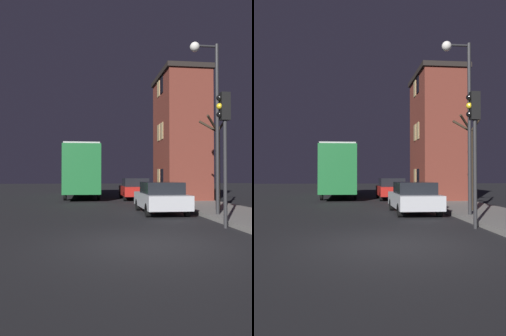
{
  "view_description": "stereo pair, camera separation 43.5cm",
  "coord_description": "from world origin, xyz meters",
  "views": [
    {
      "loc": [
        -1.51,
        -7.91,
        1.69
      ],
      "look_at": [
        0.46,
        8.36,
        2.06
      ],
      "focal_mm": 35.0,
      "sensor_mm": 36.0,
      "label": 1
    },
    {
      "loc": [
        -1.07,
        -7.95,
        1.69
      ],
      "look_at": [
        0.46,
        8.36,
        2.06
      ],
      "focal_mm": 35.0,
      "sensor_mm": 36.0,
      "label": 2
    }
  ],
  "objects": [
    {
      "name": "car_near_lane",
      "position": [
        1.78,
        6.39,
        0.72
      ],
      "size": [
        1.81,
        3.95,
        1.4
      ],
      "color": "#B7BABF",
      "rests_on": "ground"
    },
    {
      "name": "ground_plane",
      "position": [
        0.0,
        0.0,
        0.0
      ],
      "size": [
        120.0,
        120.0,
        0.0
      ],
      "primitive_type": "plane",
      "color": "black"
    },
    {
      "name": "bus",
      "position": [
        -1.82,
        18.22,
        2.27
      ],
      "size": [
        2.47,
        11.14,
        3.84
      ],
      "color": "#1E6B33",
      "rests_on": "ground"
    },
    {
      "name": "traffic_light",
      "position": [
        2.89,
        2.14,
        3.13
      ],
      "size": [
        0.43,
        0.24,
        4.37
      ],
      "color": "#28282B",
      "rests_on": "ground"
    },
    {
      "name": "streetlamp",
      "position": [
        3.33,
        4.4,
        4.58
      ],
      "size": [
        1.16,
        0.38,
        6.76
      ],
      "color": "#28282B",
      "rests_on": "sidewalk"
    },
    {
      "name": "car_mid_lane",
      "position": [
        1.86,
        14.82,
        0.77
      ],
      "size": [
        1.85,
        3.93,
        1.5
      ],
      "color": "#B21E19",
      "rests_on": "ground"
    },
    {
      "name": "brick_building",
      "position": [
        4.76,
        13.42,
        4.36
      ],
      "size": [
        2.99,
        5.01,
        8.35
      ],
      "color": "brown",
      "rests_on": "sidewalk"
    },
    {
      "name": "bare_tree",
      "position": [
        4.26,
        6.04,
        2.31
      ],
      "size": [
        1.45,
        1.45,
        4.15
      ],
      "color": "#2D2319",
      "rests_on": "sidewalk"
    }
  ]
}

